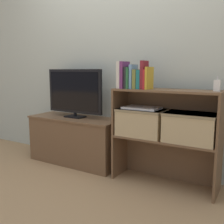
# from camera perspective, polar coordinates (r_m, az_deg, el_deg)

# --- Properties ---
(ground_plane) EXTENTS (16.00, 16.00, 0.00)m
(ground_plane) POSITION_cam_1_polar(r_m,az_deg,el_deg) (2.71, -1.82, -13.92)
(ground_plane) COLOR #A37F56
(wall_back) EXTENTS (10.00, 0.05, 2.40)m
(wall_back) POSITION_cam_1_polar(r_m,az_deg,el_deg) (2.87, 2.92, 11.91)
(wall_back) COLOR #B2BCB2
(wall_back) RESTS_ON ground_plane
(tv_stand) EXTENTS (1.09, 0.42, 0.53)m
(tv_stand) POSITION_cam_1_polar(r_m,az_deg,el_deg) (3.06, -7.92, -6.01)
(tv_stand) COLOR brown
(tv_stand) RESTS_ON ground_plane
(tv) EXTENTS (0.72, 0.14, 0.54)m
(tv) POSITION_cam_1_polar(r_m,az_deg,el_deg) (2.97, -8.17, 4.31)
(tv) COLOR black
(tv) RESTS_ON tv_stand
(bookshelf_lower_tier) EXTENTS (0.96, 0.32, 0.44)m
(bookshelf_lower_tier) POSITION_cam_1_polar(r_m,az_deg,el_deg) (2.56, 11.84, -8.67)
(bookshelf_lower_tier) COLOR brown
(bookshelf_lower_tier) RESTS_ON ground_plane
(bookshelf_upper_tier) EXTENTS (0.96, 0.32, 0.45)m
(bookshelf_upper_tier) POSITION_cam_1_polar(r_m,az_deg,el_deg) (2.47, 12.17, 1.21)
(bookshelf_upper_tier) COLOR brown
(bookshelf_upper_tier) RESTS_ON bookshelf_lower_tier
(book_ivory) EXTENTS (0.04, 0.13, 0.25)m
(book_ivory) POSITION_cam_1_polar(r_m,az_deg,el_deg) (2.51, 2.01, 8.08)
(book_ivory) COLOR silver
(book_ivory) RESTS_ON bookshelf_upper_tier
(book_plum) EXTENTS (0.03, 0.15, 0.25)m
(book_plum) POSITION_cam_1_polar(r_m,az_deg,el_deg) (2.49, 2.77, 8.05)
(book_plum) COLOR #6B2D66
(book_plum) RESTS_ON bookshelf_upper_tier
(book_charcoal) EXTENTS (0.03, 0.13, 0.20)m
(book_charcoal) POSITION_cam_1_polar(r_m,az_deg,el_deg) (2.48, 3.52, 7.48)
(book_charcoal) COLOR #232328
(book_charcoal) RESTS_ON bookshelf_upper_tier
(book_forest) EXTENTS (0.02, 0.16, 0.20)m
(book_forest) POSITION_cam_1_polar(r_m,az_deg,el_deg) (2.46, 4.07, 7.39)
(book_forest) COLOR #286638
(book_forest) RESTS_ON bookshelf_upper_tier
(book_skyblue) EXTENTS (0.03, 0.13, 0.22)m
(book_skyblue) POSITION_cam_1_polar(r_m,az_deg,el_deg) (2.45, 4.64, 7.67)
(book_skyblue) COLOR #709ECC
(book_skyblue) RESTS_ON bookshelf_upper_tier
(book_olive) EXTENTS (0.04, 0.13, 0.18)m
(book_olive) POSITION_cam_1_polar(r_m,az_deg,el_deg) (2.44, 5.39, 7.13)
(book_olive) COLOR olive
(book_olive) RESTS_ON bookshelf_upper_tier
(book_teal) EXTENTS (0.04, 0.12, 0.17)m
(book_teal) POSITION_cam_1_polar(r_m,az_deg,el_deg) (2.42, 6.21, 7.07)
(book_teal) COLOR #1E7075
(book_teal) RESTS_ON bookshelf_upper_tier
(book_maroon) EXTENTS (0.03, 0.12, 0.25)m
(book_maroon) POSITION_cam_1_polar(r_m,az_deg,el_deg) (2.41, 7.01, 8.01)
(book_maroon) COLOR maroon
(book_maroon) RESTS_ON bookshelf_upper_tier
(book_crimson) EXTENTS (0.02, 0.15, 0.18)m
(book_crimson) POSITION_cam_1_polar(r_m,az_deg,el_deg) (2.39, 7.62, 7.04)
(book_crimson) COLOR #B22328
(book_crimson) RESTS_ON bookshelf_upper_tier
(book_mustard) EXTENTS (0.02, 0.16, 0.20)m
(book_mustard) POSITION_cam_1_polar(r_m,az_deg,el_deg) (2.39, 8.12, 7.31)
(book_mustard) COLOR gold
(book_mustard) RESTS_ON bookshelf_upper_tier
(baby_monitor) EXTENTS (0.05, 0.04, 0.12)m
(baby_monitor) POSITION_cam_1_polar(r_m,az_deg,el_deg) (2.28, 21.90, 5.37)
(baby_monitor) COLOR white
(baby_monitor) RESTS_ON bookshelf_upper_tier
(storage_basket_left) EXTENTS (0.44, 0.29, 0.25)m
(storage_basket_left) POSITION_cam_1_polar(r_m,az_deg,el_deg) (2.50, 6.48, -1.98)
(storage_basket_left) COLOR tan
(storage_basket_left) RESTS_ON bookshelf_lower_tier
(storage_basket_right) EXTENTS (0.44, 0.29, 0.25)m
(storage_basket_right) POSITION_cam_1_polar(r_m,az_deg,el_deg) (2.35, 16.75, -3.02)
(storage_basket_right) COLOR tan
(storage_basket_right) RESTS_ON bookshelf_lower_tier
(laptop) EXTENTS (0.33, 0.22, 0.02)m
(laptop) POSITION_cam_1_polar(r_m,az_deg,el_deg) (2.48, 6.53, 0.89)
(laptop) COLOR white
(laptop) RESTS_ON storage_basket_left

